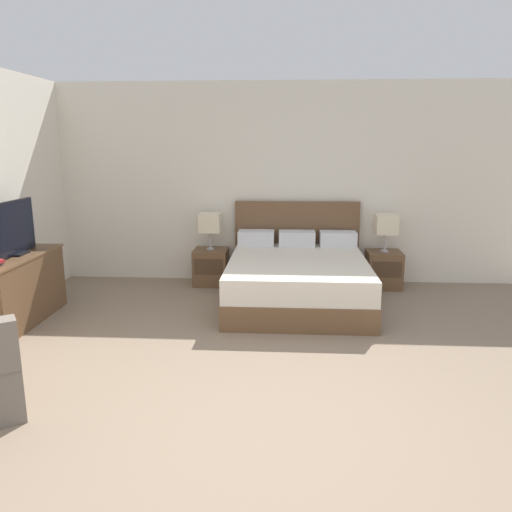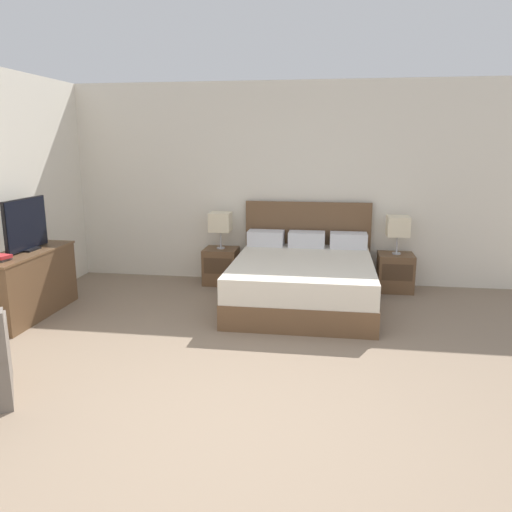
# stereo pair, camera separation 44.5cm
# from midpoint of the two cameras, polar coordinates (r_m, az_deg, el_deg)

# --- Properties ---
(ground_plane) EXTENTS (11.84, 11.84, 0.00)m
(ground_plane) POSITION_cam_midpoint_polar(r_m,az_deg,el_deg) (3.53, 0.16, -20.11)
(ground_plane) COLOR #84705B
(wall_back) EXTENTS (7.09, 0.06, 2.72)m
(wall_back) POSITION_cam_midpoint_polar(r_m,az_deg,el_deg) (6.94, 5.01, 8.17)
(wall_back) COLOR silver
(wall_back) RESTS_ON ground
(bed) EXTENTS (1.71, 2.04, 1.13)m
(bed) POSITION_cam_midpoint_polar(r_m,az_deg,el_deg) (6.09, 7.48, -2.64)
(bed) COLOR brown
(bed) RESTS_ON ground
(nightstand_left) EXTENTS (0.45, 0.42, 0.49)m
(nightstand_left) POSITION_cam_midpoint_polar(r_m,az_deg,el_deg) (6.92, -2.18, -1.16)
(nightstand_left) COLOR brown
(nightstand_left) RESTS_ON ground
(nightstand_right) EXTENTS (0.45, 0.42, 0.49)m
(nightstand_right) POSITION_cam_midpoint_polar(r_m,az_deg,el_deg) (6.89, 17.42, -1.81)
(nightstand_right) COLOR brown
(nightstand_right) RESTS_ON ground
(table_lamp_left) EXTENTS (0.28, 0.28, 0.50)m
(table_lamp_left) POSITION_cam_midpoint_polar(r_m,az_deg,el_deg) (6.80, -2.22, 3.86)
(table_lamp_left) COLOR #B7B7BC
(table_lamp_left) RESTS_ON nightstand_left
(table_lamp_right) EXTENTS (0.28, 0.28, 0.50)m
(table_lamp_right) POSITION_cam_midpoint_polar(r_m,az_deg,el_deg) (6.77, 17.76, 3.22)
(table_lamp_right) COLOR #B7B7BC
(table_lamp_right) RESTS_ON nightstand_right
(dresser) EXTENTS (0.47, 1.37, 0.74)m
(dresser) POSITION_cam_midpoint_polar(r_m,az_deg,el_deg) (6.06, -22.82, -2.89)
(dresser) COLOR brown
(dresser) RESTS_ON ground
(tv) EXTENTS (0.18, 0.74, 0.58)m
(tv) POSITION_cam_midpoint_polar(r_m,az_deg,el_deg) (5.99, -22.91, 3.24)
(tv) COLOR black
(tv) RESTS_ON dresser
(book_blue_cover) EXTENTS (0.23, 0.19, 0.03)m
(book_blue_cover) POSITION_cam_midpoint_polar(r_m,az_deg,el_deg) (5.61, -25.26, -0.07)
(book_blue_cover) COLOR #B7282D
(book_blue_cover) RESTS_ON book_red_cover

